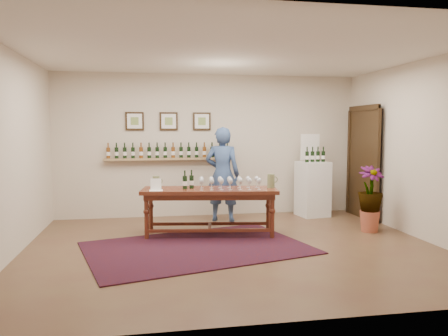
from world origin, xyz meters
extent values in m
plane|color=brown|center=(0.00, 0.00, 0.00)|extent=(6.00, 6.00, 0.00)
plane|color=beige|center=(0.00, 2.50, 1.40)|extent=(6.00, 0.00, 6.00)
plane|color=beige|center=(0.00, -2.50, 1.40)|extent=(6.00, 0.00, 6.00)
plane|color=beige|center=(-3.00, 0.00, 1.40)|extent=(0.00, 5.00, 5.00)
plane|color=beige|center=(3.00, 0.00, 1.40)|extent=(0.00, 5.00, 5.00)
plane|color=silver|center=(0.00, 0.00, 2.80)|extent=(6.00, 6.00, 0.00)
cube|color=tan|center=(-0.80, 2.41, 1.15)|extent=(2.50, 0.16, 0.04)
cube|color=black|center=(2.94, 1.70, 1.05)|extent=(0.10, 1.00, 2.10)
cube|color=black|center=(2.89, 1.70, 1.05)|extent=(0.04, 1.12, 2.22)
cube|color=black|center=(-1.45, 2.48, 1.88)|extent=(0.35, 0.03, 0.35)
cube|color=white|center=(-1.45, 2.46, 1.88)|extent=(0.28, 0.01, 0.28)
cube|color=#839E4F|center=(-1.45, 2.45, 1.88)|extent=(0.15, 0.00, 0.15)
cube|color=black|center=(-0.80, 2.48, 1.88)|extent=(0.35, 0.03, 0.35)
cube|color=white|center=(-0.80, 2.46, 1.88)|extent=(0.28, 0.01, 0.28)
cube|color=#839E4F|center=(-0.80, 2.45, 1.88)|extent=(0.15, 0.00, 0.15)
cube|color=black|center=(-0.15, 2.48, 1.88)|extent=(0.35, 0.03, 0.35)
cube|color=white|center=(-0.15, 2.46, 1.88)|extent=(0.28, 0.01, 0.28)
cube|color=#839E4F|center=(-0.15, 2.45, 1.88)|extent=(0.15, 0.00, 0.15)
cube|color=#4B100D|center=(-0.52, 0.06, 0.01)|extent=(3.52, 2.79, 0.02)
cube|color=#481C12|center=(-0.23, 0.81, 0.74)|extent=(2.25, 1.00, 0.06)
cube|color=#481C12|center=(-0.23, 0.81, 0.67)|extent=(2.11, 0.86, 0.10)
cylinder|color=#481C12|center=(-1.25, 0.70, 0.36)|extent=(0.08, 0.08, 0.71)
cylinder|color=#481C12|center=(0.71, 0.42, 0.36)|extent=(0.08, 0.08, 0.71)
cylinder|color=#481C12|center=(-1.18, 1.19, 0.36)|extent=(0.08, 0.08, 0.71)
cylinder|color=#481C12|center=(0.78, 0.91, 0.36)|extent=(0.08, 0.08, 0.71)
cube|color=#481C12|center=(-0.27, 0.56, 0.14)|extent=(1.96, 0.33, 0.05)
cube|color=#481C12|center=(-0.20, 1.05, 0.14)|extent=(1.96, 0.33, 0.05)
cube|color=#481C12|center=(-0.23, 0.81, 0.14)|extent=(0.12, 0.50, 0.05)
cube|color=white|center=(-1.09, 0.74, 0.86)|extent=(0.21, 0.15, 0.19)
cube|color=white|center=(2.01, 2.05, 0.54)|extent=(0.62, 0.62, 1.08)
cube|color=white|center=(2.00, 2.19, 1.37)|extent=(0.41, 0.08, 0.57)
cone|color=#A75137|center=(2.46, 0.59, 0.18)|extent=(0.33, 0.33, 0.35)
imported|color=black|center=(2.46, 0.59, 0.66)|extent=(0.52, 0.52, 0.61)
imported|color=#344D7C|center=(0.16, 1.89, 0.88)|extent=(0.75, 0.61, 1.77)
camera|label=1|loc=(-1.22, -6.12, 1.73)|focal=35.00mm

